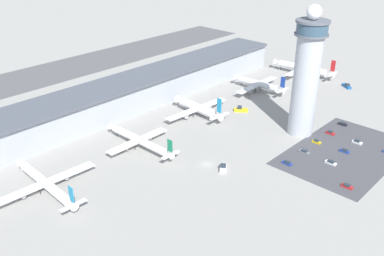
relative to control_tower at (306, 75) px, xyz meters
The scene contains 22 objects.
ground_plane 62.17m from the control_tower, 166.54° to the left, with size 1000.00×1000.00×0.00m, color gray.
terminal_building 100.69m from the control_tower, 122.83° to the left, with size 254.11×25.00×16.43m.
runway_strip 178.65m from the control_tower, 107.64° to the left, with size 381.17×44.00×0.01m, color #515154.
control_tower is the anchor object (origin of this frame).
parking_lot_surface 38.59m from the control_tower, 98.83° to the right, with size 64.00×40.00×0.01m, color #424247.
airplane_gate_bravo 120.67m from the control_tower, 158.32° to the left, with size 42.04×41.79×11.43m.
airplane_gate_charlie 81.20m from the control_tower, 144.85° to the left, with size 32.52×41.90×11.08m.
airplane_gate_delta 58.45m from the control_tower, 111.19° to the left, with size 40.38×32.99×13.97m.
airplane_gate_echo 62.12m from the control_tower, 55.85° to the left, with size 37.50×34.83×12.60m.
airplane_gate_foxtrot 90.79m from the control_tower, 29.52° to the left, with size 35.69×42.95×13.88m.
service_truck_catering 80.00m from the control_tower, ahead, with size 6.57×7.70×2.64m.
service_truck_fuel 59.28m from the control_tower, behind, with size 6.09×5.29×3.06m.
service_truck_baggage 45.66m from the control_tower, 89.15° to the left, with size 6.38×7.46×3.06m.
car_yellow_taxi 38.87m from the control_tower, 71.62° to the right, with size 1.90×4.52×1.58m.
car_blue_compact 41.59m from the control_tower, 124.39° to the right, with size 2.04×4.84×1.48m.
car_maroon_suv 37.91m from the control_tower, 98.16° to the right, with size 2.03×4.31×1.48m.
car_silver_sedan 32.01m from the control_tower, 53.30° to the right, with size 1.83×4.16×1.56m.
car_black_suv 30.96m from the control_tower, 110.16° to the right, with size 1.78×4.06×1.55m.
car_navy_sedan 43.01m from the control_tower, 158.62° to the right, with size 1.87×4.41×1.47m.
car_red_hatchback 55.73m from the control_tower, 127.62° to the right, with size 2.00×4.32×1.35m.
car_grey_coupe 35.12m from the control_tower, 143.87° to the right, with size 2.00×4.72×1.56m.
car_green_van 37.90m from the control_tower, 27.23° to the right, with size 1.95×4.38×1.49m.
Camera 1 is at (-116.59, -101.44, 92.47)m, focal length 40.00 mm.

